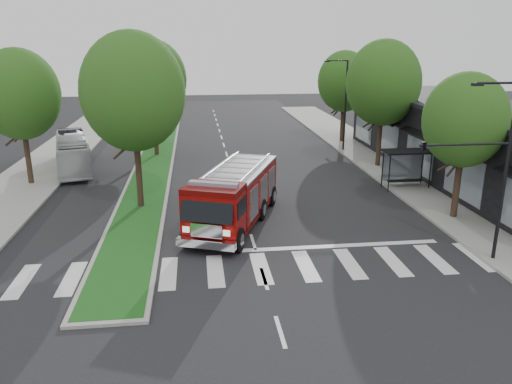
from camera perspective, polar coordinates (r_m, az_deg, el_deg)
The scene contains 16 objects.
ground at distance 24.77m, azimuth -0.33°, elevation -5.74°, with size 140.00×140.00×0.00m, color black.
sidewalk_right at distance 37.26m, azimuth 17.25°, elevation 1.44°, with size 5.00×80.00×0.15m, color gray.
sidewalk_left at distance 36.05m, azimuth -25.91°, elevation -0.04°, with size 5.00×80.00×0.15m, color gray.
median at distance 41.92m, azimuth -11.43°, elevation 3.55°, with size 3.00×50.00×0.15m.
storefront_row at distance 38.79m, azimuth 23.67°, elevation 5.05°, with size 8.00×30.00×5.00m, color black.
bus_shelter at distance 34.63m, azimuth 16.78°, elevation 3.69°, with size 3.20×1.60×2.61m.
tree_right_near at distance 28.75m, azimuth 22.77°, elevation 7.56°, with size 4.40×4.40×8.05m.
tree_right_mid at distance 39.45m, azimuth 14.35°, elevation 11.98°, with size 5.60×5.60×9.72m.
tree_right_far at distance 48.93m, azimuth 10.05°, elevation 12.34°, with size 5.00×5.00×8.73m.
tree_median_near at distance 29.02m, azimuth -13.87°, elevation 11.05°, with size 5.80×5.80×10.16m.
tree_median_far at distance 42.94m, azimuth -11.75°, elevation 12.52°, with size 5.60×5.60×9.72m.
tree_left_mid at distance 36.67m, azimuth -25.43°, elevation 10.04°, with size 5.20×5.20×9.16m.
streetlight_right_near at distance 23.29m, azimuth 24.99°, elevation 3.24°, with size 4.08×0.22×8.00m.
streetlight_right_far at distance 44.92m, azimuth 10.02°, elevation 10.21°, with size 2.11×0.20×8.00m.
fire_engine at distance 26.72m, azimuth -2.50°, elevation -0.49°, with size 5.96×9.70×3.24m.
city_bus at distance 40.73m, azimuth -20.18°, elevation 4.27°, with size 2.24×9.59×2.67m, color silver.
Camera 1 is at (-2.64, -22.70, 9.55)m, focal length 35.00 mm.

